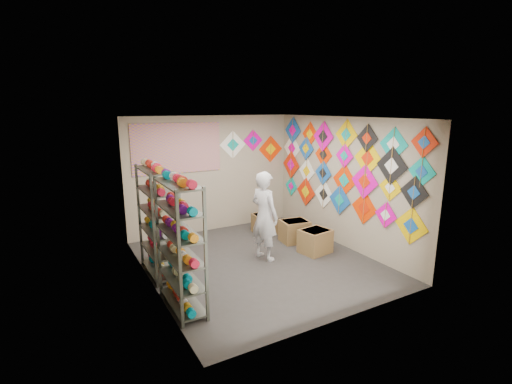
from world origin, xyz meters
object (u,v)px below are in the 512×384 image
shelf_rack_front (180,246)px  carton_a (315,241)px  shelf_rack_back (157,222)px  shopkeeper (264,216)px  carton_b (295,231)px  carton_c (264,224)px

shelf_rack_front → carton_a: (3.01, 0.72, -0.71)m
shelf_rack_back → shopkeeper: 1.99m
carton_b → carton_c: carton_b is taller
shelf_rack_front → shopkeeper: size_ratio=1.10×
shelf_rack_front → shopkeeper: (1.96, 0.96, -0.09)m
shopkeeper → carton_b: (1.05, 0.48, -0.62)m
shopkeeper → carton_b: 1.32m
shelf_rack_front → carton_b: 3.41m
shelf_rack_front → carton_b: (3.01, 1.44, -0.71)m
carton_a → carton_c: bearing=91.5°
shelf_rack_back → carton_b: shelf_rack_back is taller
shelf_rack_front → carton_b: bearing=25.6°
shopkeeper → carton_b: bearing=-80.8°
shelf_rack_front → carton_c: shelf_rack_front is taller
shopkeeper → carton_c: shopkeeper is taller
shelf_rack_back → shopkeeper: shelf_rack_back is taller
shopkeeper → carton_a: size_ratio=3.00×
carton_b → shopkeeper: bearing=-147.5°
carton_b → carton_c: size_ratio=1.15×
shopkeeper → carton_a: shopkeeper is taller
carton_c → shelf_rack_front: bearing=-135.5°
carton_a → carton_c: 1.57m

